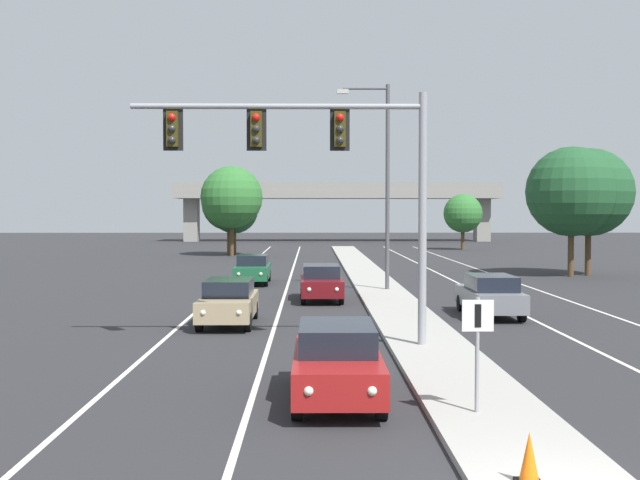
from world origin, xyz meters
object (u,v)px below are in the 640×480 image
(traffic_cone_median_nose, at_px, (529,458))
(tree_far_left_a, at_px, (234,210))
(median_sign_post, at_px, (477,337))
(street_lamp_median, at_px, (383,174))
(overhead_signal_mast, at_px, (320,158))
(tree_far_right_a, at_px, (572,192))
(car_oncoming_red, at_px, (337,361))
(car_oncoming_green, at_px, (253,269))
(car_receding_grey, at_px, (490,295))
(car_oncoming_tan, at_px, (229,301))
(tree_far_left_c, at_px, (232,197))
(car_oncoming_darkred, at_px, (321,282))
(tree_far_right_b, at_px, (589,192))
(tree_far_left_b, at_px, (229,204))

(traffic_cone_median_nose, xyz_separation_m, tree_far_left_a, (-10.05, 58.37, 3.59))
(median_sign_post, distance_m, street_lamp_median, 23.18)
(overhead_signal_mast, height_order, tree_far_right_a, tree_far_right_a)
(car_oncoming_red, relative_size, tree_far_right_a, 0.57)
(overhead_signal_mast, distance_m, car_oncoming_green, 20.64)
(overhead_signal_mast, relative_size, car_oncoming_red, 1.88)
(car_oncoming_green, height_order, car_receding_grey, same)
(overhead_signal_mast, height_order, tree_far_left_a, overhead_signal_mast)
(overhead_signal_mast, relative_size, traffic_cone_median_nose, 11.37)
(car_oncoming_tan, bearing_deg, traffic_cone_median_nose, -69.54)
(traffic_cone_median_nose, bearing_deg, car_receding_grey, 78.32)
(street_lamp_median, xyz_separation_m, tree_far_left_c, (-10.58, 30.12, -0.58))
(car_oncoming_darkred, bearing_deg, overhead_signal_mast, -90.86)
(car_oncoming_darkred, xyz_separation_m, tree_far_right_b, (16.68, 12.85, 4.32))
(tree_far_left_a, bearing_deg, car_receding_grey, -71.22)
(car_oncoming_red, bearing_deg, car_oncoming_green, 98.35)
(car_oncoming_red, bearing_deg, street_lamp_median, 82.01)
(tree_far_right_a, bearing_deg, car_oncoming_red, -117.07)
(car_oncoming_red, distance_m, traffic_cone_median_nose, 5.94)
(street_lamp_median, height_order, tree_far_left_a, street_lamp_median)
(car_oncoming_darkred, relative_size, car_oncoming_green, 1.00)
(car_receding_grey, xyz_separation_m, tree_far_right_a, (9.01, 17.26, 4.34))
(tree_far_left_b, bearing_deg, tree_far_left_c, -74.19)
(tree_far_right_a, bearing_deg, car_receding_grey, -117.57)
(car_oncoming_green, distance_m, tree_far_right_b, 21.39)
(street_lamp_median, xyz_separation_m, car_oncoming_tan, (-6.42, -10.60, -4.97))
(car_oncoming_tan, xyz_separation_m, tree_far_left_c, (-4.16, 40.72, 4.39))
(street_lamp_median, height_order, tree_far_right_a, street_lamp_median)
(median_sign_post, xyz_separation_m, tree_far_left_b, (-10.60, 54.29, 3.09))
(street_lamp_median, distance_m, car_receding_grey, 10.50)
(car_oncoming_darkred, height_order, car_receding_grey, same)
(median_sign_post, xyz_separation_m, street_lamp_median, (0.36, 22.79, 4.21))
(median_sign_post, relative_size, car_oncoming_green, 0.49)
(car_oncoming_red, xyz_separation_m, car_oncoming_green, (-3.75, 25.54, 0.00))
(overhead_signal_mast, relative_size, tree_far_right_b, 1.07)
(street_lamp_median, height_order, tree_far_right_b, street_lamp_median)
(median_sign_post, bearing_deg, car_oncoming_red, 148.68)
(car_oncoming_darkred, bearing_deg, street_lamp_median, 48.19)
(car_oncoming_red, xyz_separation_m, car_receding_grey, (6.22, 12.54, 0.00))
(car_oncoming_red, bearing_deg, overhead_signal_mast, 92.79)
(tree_far_left_a, bearing_deg, car_oncoming_red, -81.90)
(car_oncoming_darkred, height_order, car_oncoming_green, same)
(overhead_signal_mast, bearing_deg, tree_far_left_c, 99.13)
(overhead_signal_mast, relative_size, car_oncoming_tan, 1.88)
(car_oncoming_tan, bearing_deg, tree_far_left_a, 95.52)
(tree_far_right_b, bearing_deg, tree_far_right_a, -148.99)
(overhead_signal_mast, xyz_separation_m, car_receding_grey, (6.50, 6.80, -4.68))
(overhead_signal_mast, distance_m, tree_far_right_b, 30.05)
(car_receding_grey, relative_size, tree_far_right_b, 0.57)
(tree_far_right_a, bearing_deg, street_lamp_median, -144.93)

